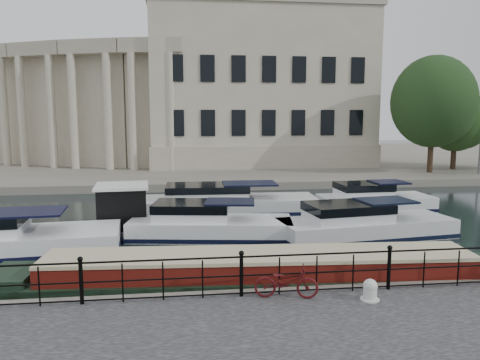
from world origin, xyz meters
The scene contains 10 objects.
ground_plane centered at (0.00, 0.00, 0.00)m, with size 160.00×160.00×0.00m, color black.
far_bank centered at (0.00, 39.00, 0.28)m, with size 120.00×42.00×0.55m, color #6B665B.
railing centered at (0.00, -2.25, 1.20)m, with size 24.14×0.14×1.22m.
civic_building centered at (-1.00, 34.71, 7.04)m, with size 53.55×31.84×16.85m.
bicycle centered at (1.12, -2.51, 0.98)m, with size 0.57×1.64×0.86m, color #4A0D10.
mooring_bollard centered at (3.21, -2.90, 0.81)m, with size 0.49×0.49×0.55m.
narrowboat centered at (0.76, -0.66, 0.37)m, with size 15.76×3.05×1.57m.
harbour_hut centered at (-4.17, 7.50, 0.95)m, with size 3.37×2.88×2.19m.
cabin_cruisers centered at (0.46, 7.36, 0.37)m, with size 25.19×9.88×1.99m.
trees centered at (23.16, 22.70, 5.82)m, with size 15.60×7.86×9.51m.
Camera 1 is at (-1.49, -13.75, 5.21)m, focal length 35.00 mm.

